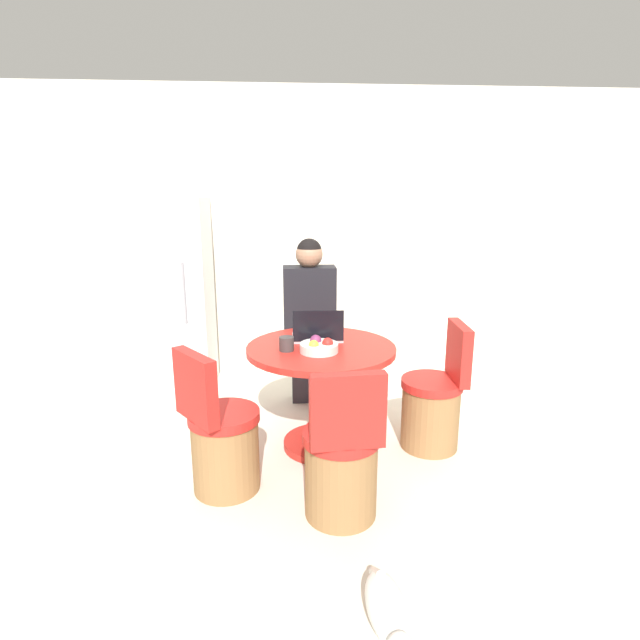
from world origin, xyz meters
The scene contains 12 objects.
ground_plane centered at (0.00, 0.00, 0.00)m, with size 12.00×12.00×0.00m, color beige.
wall_back centered at (0.00, 1.68, 1.30)m, with size 7.00×0.06×2.60m.
refrigerator centered at (-1.20, 1.32, 0.83)m, with size 0.76×0.65×1.65m.
dining_table centered at (0.06, 0.11, 0.49)m, with size 0.97×0.97×0.72m.
chair_near_left_corner centered at (-0.55, -0.35, 0.30)m, with size 0.47×0.47×0.87m.
chair_near_camera centered at (0.11, -0.65, 0.30)m, with size 0.41×0.42×0.87m.
chair_right_side centered at (0.81, 0.07, 0.30)m, with size 0.41×0.41×0.87m.
person_seated centered at (0.02, 0.82, 0.75)m, with size 0.40×0.37×1.36m.
laptop centered at (0.04, 0.24, 0.77)m, with size 0.34×0.23×0.22m.
fruit_bowl centered at (0.04, -0.01, 0.76)m, with size 0.24×0.24×0.10m.
coffee_cup centered at (-0.17, 0.03, 0.77)m, with size 0.09×0.09×0.09m.
cat centered at (0.21, -1.37, 0.08)m, with size 0.18×0.50×0.16m.
Camera 1 is at (-0.17, -2.98, 1.69)m, focal length 28.00 mm.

